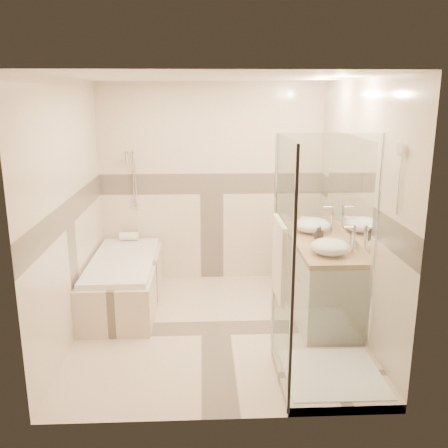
{
  "coord_description": "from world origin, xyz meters",
  "views": [
    {
      "loc": [
        -0.13,
        -4.73,
        2.35
      ],
      "look_at": [
        0.1,
        0.25,
        1.05
      ],
      "focal_mm": 40.0,
      "sensor_mm": 36.0,
      "label": 1
    }
  ],
  "objects_px": {
    "shower_enclosure": "(319,323)",
    "amenity_bottle_a": "(320,234)",
    "bathtub": "(124,279)",
    "amenity_bottle_b": "(318,234)",
    "vessel_sink_far": "(330,247)",
    "vanity": "(318,277)",
    "vessel_sink_near": "(312,225)"
  },
  "relations": [
    {
      "from": "bathtub",
      "to": "vessel_sink_near",
      "type": "relative_size",
      "value": 4.1
    },
    {
      "from": "vanity",
      "to": "vessel_sink_near",
      "type": "xyz_separation_m",
      "value": [
        -0.02,
        0.31,
        0.51
      ]
    },
    {
      "from": "amenity_bottle_b",
      "to": "shower_enclosure",
      "type": "bearing_deg",
      "value": -101.95
    },
    {
      "from": "vanity",
      "to": "amenity_bottle_b",
      "type": "height_order",
      "value": "amenity_bottle_b"
    },
    {
      "from": "amenity_bottle_a",
      "to": "vanity",
      "type": "bearing_deg",
      "value": 73.28
    },
    {
      "from": "vessel_sink_near",
      "to": "vessel_sink_far",
      "type": "distance_m",
      "value": 0.8
    },
    {
      "from": "vanity",
      "to": "vessel_sink_far",
      "type": "relative_size",
      "value": 4.23
    },
    {
      "from": "vessel_sink_near",
      "to": "amenity_bottle_b",
      "type": "bearing_deg",
      "value": -90.0
    },
    {
      "from": "bathtub",
      "to": "vanity",
      "type": "height_order",
      "value": "vanity"
    },
    {
      "from": "vanity",
      "to": "amenity_bottle_a",
      "type": "height_order",
      "value": "amenity_bottle_a"
    },
    {
      "from": "shower_enclosure",
      "to": "bathtub",
      "type": "bearing_deg",
      "value": 138.9
    },
    {
      "from": "vessel_sink_far",
      "to": "vessel_sink_near",
      "type": "bearing_deg",
      "value": 90.0
    },
    {
      "from": "bathtub",
      "to": "vessel_sink_near",
      "type": "xyz_separation_m",
      "value": [
        2.13,
        -0.04,
        0.63
      ]
    },
    {
      "from": "vessel_sink_near",
      "to": "amenity_bottle_a",
      "type": "relative_size",
      "value": 2.52
    },
    {
      "from": "bathtub",
      "to": "vanity",
      "type": "distance_m",
      "value": 2.18
    },
    {
      "from": "shower_enclosure",
      "to": "vessel_sink_far",
      "type": "xyz_separation_m",
      "value": [
        0.27,
        0.78,
        0.42
      ]
    },
    {
      "from": "bathtub",
      "to": "vessel_sink_far",
      "type": "bearing_deg",
      "value": -21.47
    },
    {
      "from": "vanity",
      "to": "amenity_bottle_a",
      "type": "relative_size",
      "value": 9.85
    },
    {
      "from": "bathtub",
      "to": "vessel_sink_near",
      "type": "bearing_deg",
      "value": -1.07
    },
    {
      "from": "vanity",
      "to": "shower_enclosure",
      "type": "relative_size",
      "value": 0.79
    },
    {
      "from": "shower_enclosure",
      "to": "vessel_sink_far",
      "type": "height_order",
      "value": "shower_enclosure"
    },
    {
      "from": "amenity_bottle_b",
      "to": "vanity",
      "type": "bearing_deg",
      "value": -42.06
    },
    {
      "from": "shower_enclosure",
      "to": "amenity_bottle_a",
      "type": "bearing_deg",
      "value": 77.24
    },
    {
      "from": "bathtub",
      "to": "amenity_bottle_b",
      "type": "bearing_deg",
      "value": -8.86
    },
    {
      "from": "vessel_sink_far",
      "to": "vanity",
      "type": "bearing_deg",
      "value": 87.66
    },
    {
      "from": "vanity",
      "to": "amenity_bottle_b",
      "type": "xyz_separation_m",
      "value": [
        -0.02,
        0.02,
        0.49
      ]
    },
    {
      "from": "shower_enclosure",
      "to": "amenity_bottle_a",
      "type": "distance_m",
      "value": 1.31
    },
    {
      "from": "bathtub",
      "to": "vessel_sink_far",
      "type": "xyz_separation_m",
      "value": [
        2.13,
        -0.84,
        0.62
      ]
    },
    {
      "from": "shower_enclosure",
      "to": "vessel_sink_near",
      "type": "xyz_separation_m",
      "value": [
        0.27,
        1.58,
        0.43
      ]
    },
    {
      "from": "shower_enclosure",
      "to": "amenity_bottle_a",
      "type": "height_order",
      "value": "shower_enclosure"
    },
    {
      "from": "shower_enclosure",
      "to": "vessel_sink_near",
      "type": "relative_size",
      "value": 4.93
    },
    {
      "from": "vanity",
      "to": "amenity_bottle_b",
      "type": "bearing_deg",
      "value": 137.94
    }
  ]
}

